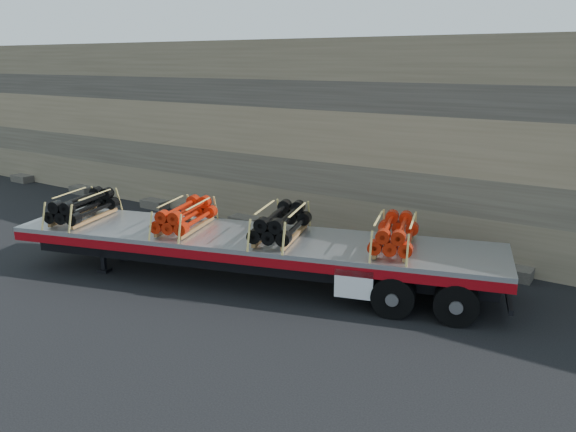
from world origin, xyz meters
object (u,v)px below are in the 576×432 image
at_px(bundle_rear, 395,235).
at_px(bundle_midfront, 185,216).
at_px(trailer, 251,258).
at_px(bundle_front, 83,207).
at_px(bundle_midrear, 281,224).

bearing_deg(bundle_rear, bundle_midfront, -180.00).
height_order(trailer, bundle_front, bundle_front).
bearing_deg(bundle_midrear, bundle_midfront, 180.00).
relative_size(bundle_front, bundle_midrear, 0.97).
xyz_separation_m(trailer, bundle_rear, (3.93, 1.16, 1.10)).
height_order(bundle_front, bundle_rear, bundle_front).
distance_m(trailer, bundle_midfront, 2.33).
bearing_deg(bundle_rear, trailer, 180.00).
bearing_deg(trailer, bundle_midrear, -0.00).
height_order(bundle_front, bundle_midfront, bundle_front).
bearing_deg(bundle_midfront, bundle_front, -180.00).
distance_m(trailer, bundle_rear, 4.25).
bearing_deg(bundle_front, bundle_rear, 0.00).
distance_m(trailer, bundle_midrear, 1.46).
relative_size(bundle_front, bundle_midfront, 1.03).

